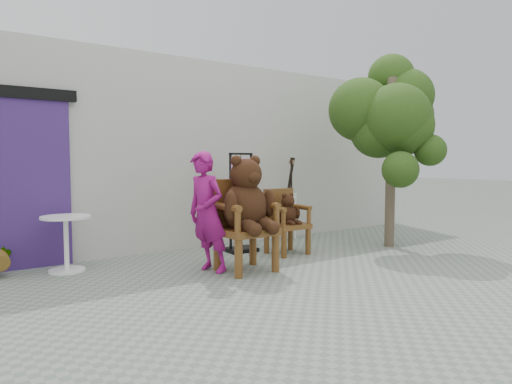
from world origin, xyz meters
TOP-DOWN VIEW (x-y plane):
  - ground_plane at (0.00, 0.00)m, footprint 60.00×60.00m
  - back_wall at (0.00, 3.10)m, footprint 9.00×1.00m
  - doorway at (-3.00, 2.58)m, footprint 1.40×0.11m
  - chair_big at (-0.70, 0.85)m, footprint 0.71×0.77m
  - chair_small at (0.40, 1.41)m, footprint 0.56×0.51m
  - person at (-1.15, 1.02)m, footprint 0.50×0.63m
  - cafe_table at (-2.57, 2.11)m, footprint 0.60×0.60m
  - display_stand at (-0.07, 1.92)m, footprint 0.47×0.38m
  - stool_bucket at (1.22, 2.35)m, footprint 0.32×0.32m
  - tree at (2.13, 0.89)m, footprint 1.75×1.68m

SIDE VIEW (x-z plane):
  - ground_plane at x=0.00m, z-range 0.00..0.00m
  - cafe_table at x=-2.57m, z-range 0.09..0.79m
  - chair_small at x=0.40m, z-range 0.08..1.05m
  - display_stand at x=-0.07m, z-range -0.17..1.34m
  - stool_bucket at x=1.22m, z-range -0.08..1.37m
  - person at x=-1.15m, z-range 0.00..1.50m
  - chair_big at x=-0.70m, z-range 0.09..1.55m
  - doorway at x=-3.00m, z-range 0.00..2.33m
  - back_wall at x=0.00m, z-range 0.00..3.00m
  - tree at x=2.13m, z-range 0.54..3.71m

